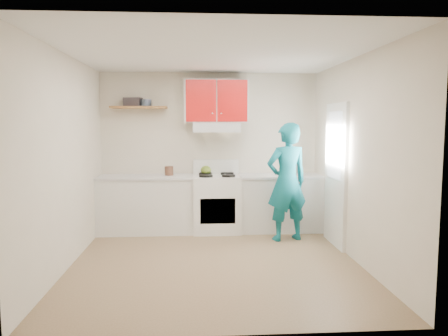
{
  "coord_description": "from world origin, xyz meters",
  "views": [
    {
      "loc": [
        -0.23,
        -5.27,
        1.76
      ],
      "look_at": [
        0.15,
        0.55,
        1.15
      ],
      "focal_mm": 34.19,
      "sensor_mm": 36.0,
      "label": 1
    }
  ],
  "objects": [
    {
      "name": "counter_right",
      "position": [
        1.14,
        1.6,
        0.45
      ],
      "size": [
        1.32,
        0.6,
        0.9
      ],
      "primitive_type": "cube",
      "color": "silver",
      "rests_on": "floor"
    },
    {
      "name": "crock",
      "position": [
        -0.67,
        1.65,
        0.99
      ],
      "size": [
        0.17,
        0.17,
        0.17
      ],
      "primitive_type": "cylinder",
      "rotation": [
        0.0,
        0.0,
        0.22
      ],
      "color": "#513223",
      "rests_on": "counter_left"
    },
    {
      "name": "ceiling",
      "position": [
        0.0,
        0.0,
        2.6
      ],
      "size": [
        3.6,
        3.8,
        0.04
      ],
      "primitive_type": "cube",
      "color": "white",
      "rests_on": "floor"
    },
    {
      "name": "range_hood",
      "position": [
        0.1,
        1.68,
        1.7
      ],
      "size": [
        0.76,
        0.44,
        0.15
      ],
      "primitive_type": "cube",
      "color": "silver",
      "rests_on": "back_wall"
    },
    {
      "name": "door",
      "position": [
        1.78,
        0.7,
        1.02
      ],
      "size": [
        0.05,
        0.85,
        2.05
      ],
      "primitive_type": "cube",
      "color": "white",
      "rests_on": "floor"
    },
    {
      "name": "stove",
      "position": [
        0.1,
        1.57,
        0.46
      ],
      "size": [
        0.76,
        0.65,
        0.92
      ],
      "primitive_type": "cube",
      "color": "white",
      "rests_on": "floor"
    },
    {
      "name": "door_glass",
      "position": [
        1.75,
        0.7,
        1.45
      ],
      "size": [
        0.01,
        0.55,
        0.95
      ],
      "primitive_type": "cube",
      "color": "white",
      "rests_on": "door"
    },
    {
      "name": "counter_left",
      "position": [
        -1.04,
        1.6,
        0.45
      ],
      "size": [
        1.52,
        0.6,
        0.9
      ],
      "primitive_type": "cube",
      "color": "silver",
      "rests_on": "floor"
    },
    {
      "name": "left_wall",
      "position": [
        -1.8,
        0.0,
        1.3
      ],
      "size": [
        0.04,
        3.8,
        2.6
      ],
      "primitive_type": "cube",
      "color": "beige",
      "rests_on": "floor"
    },
    {
      "name": "front_wall",
      "position": [
        0.0,
        -1.9,
        1.3
      ],
      "size": [
        3.6,
        0.04,
        2.6
      ],
      "primitive_type": "cube",
      "color": "beige",
      "rests_on": "floor"
    },
    {
      "name": "silicone_mat",
      "position": [
        1.37,
        1.64,
        0.9
      ],
      "size": [
        0.36,
        0.32,
        0.01
      ],
      "primitive_type": "cube",
      "rotation": [
        0.0,
        0.0,
        -0.23
      ],
      "color": "red",
      "rests_on": "counter_right"
    },
    {
      "name": "person",
      "position": [
        1.13,
        0.99,
        0.89
      ],
      "size": [
        0.73,
        0.58,
        1.77
      ],
      "primitive_type": "imported",
      "rotation": [
        0.0,
        0.0,
        3.4
      ],
      "color": "#0C6673",
      "rests_on": "floor"
    },
    {
      "name": "books",
      "position": [
        -1.24,
        1.77,
        2.11
      ],
      "size": [
        0.31,
        0.25,
        0.14
      ],
      "primitive_type": "cube",
      "rotation": [
        0.0,
        0.0,
        -0.25
      ],
      "color": "#3A3337",
      "rests_on": "shelf"
    },
    {
      "name": "floor",
      "position": [
        0.0,
        0.0,
        0.0
      ],
      "size": [
        3.8,
        3.8,
        0.0
      ],
      "primitive_type": "plane",
      "color": "brown",
      "rests_on": "ground"
    },
    {
      "name": "upper_cabinets",
      "position": [
        0.1,
        1.73,
        2.12
      ],
      "size": [
        1.02,
        0.33,
        0.7
      ],
      "primitive_type": "cube",
      "color": "red",
      "rests_on": "back_wall"
    },
    {
      "name": "kettle",
      "position": [
        -0.07,
        1.71,
        0.99
      ],
      "size": [
        0.21,
        0.21,
        0.15
      ],
      "primitive_type": "ellipsoid",
      "rotation": [
        0.0,
        0.0,
        0.27
      ],
      "color": "olive",
      "rests_on": "stove"
    },
    {
      "name": "right_wall",
      "position": [
        1.8,
        0.0,
        1.3
      ],
      "size": [
        0.04,
        3.8,
        2.6
      ],
      "primitive_type": "cube",
      "color": "beige",
      "rests_on": "floor"
    },
    {
      "name": "tin",
      "position": [
        -1.04,
        1.74,
        2.09
      ],
      "size": [
        0.2,
        0.2,
        0.11
      ],
      "primitive_type": "cylinder",
      "rotation": [
        0.0,
        0.0,
        -0.11
      ],
      "color": "#333D4C",
      "rests_on": "shelf"
    },
    {
      "name": "back_wall",
      "position": [
        0.0,
        1.9,
        1.3
      ],
      "size": [
        3.6,
        0.04,
        2.6
      ],
      "primitive_type": "cube",
      "color": "beige",
      "rests_on": "floor"
    },
    {
      "name": "shelf",
      "position": [
        -1.15,
        1.75,
        2.02
      ],
      "size": [
        0.9,
        0.3,
        0.04
      ],
      "primitive_type": "cube",
      "color": "brown",
      "rests_on": "back_wall"
    },
    {
      "name": "cutting_board",
      "position": [
        0.99,
        1.62,
        0.91
      ],
      "size": [
        0.3,
        0.22,
        0.02
      ],
      "primitive_type": "cube",
      "rotation": [
        0.0,
        0.0,
        0.03
      ],
      "color": "olive",
      "rests_on": "counter_right"
    }
  ]
}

